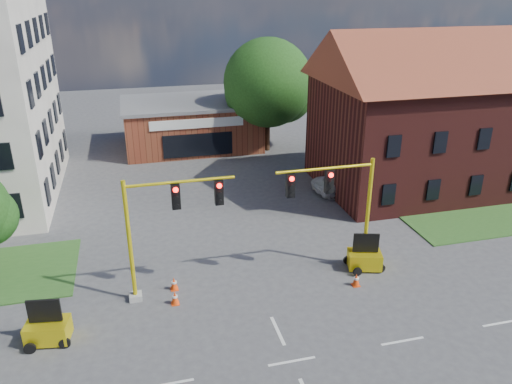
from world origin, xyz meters
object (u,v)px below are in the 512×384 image
(trailer_west, at_px, (48,329))
(trailer_east, at_px, (365,258))
(signal_mast_west, at_px, (164,223))
(signal_mast_east, at_px, (339,204))
(pickup_white, at_px, (347,183))

(trailer_west, distance_m, trailer_east, 15.82)
(signal_mast_west, distance_m, trailer_east, 10.87)
(signal_mast_west, xyz_separation_m, trailer_west, (-5.32, -2.21, -3.29))
(signal_mast_east, xyz_separation_m, trailer_east, (1.65, -0.11, -3.30))
(signal_mast_west, relative_size, trailer_east, 3.12)
(signal_mast_west, distance_m, signal_mast_east, 8.71)
(signal_mast_east, xyz_separation_m, trailer_west, (-14.03, -2.21, -3.29))
(signal_mast_east, bearing_deg, signal_mast_west, 180.00)
(signal_mast_east, xyz_separation_m, pickup_white, (5.15, 10.00, -3.21))
(signal_mast_west, relative_size, signal_mast_east, 1.00)
(trailer_east, bearing_deg, signal_mast_west, -164.44)
(trailer_west, bearing_deg, pickup_white, 41.14)
(trailer_east, distance_m, pickup_white, 10.71)
(trailer_west, relative_size, trailer_east, 1.00)
(signal_mast_west, height_order, signal_mast_east, same)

